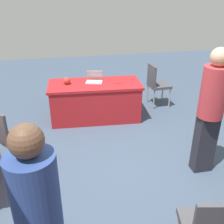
# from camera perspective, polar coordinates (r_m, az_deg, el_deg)

# --- Properties ---
(ground_plane) EXTENTS (14.40, 14.40, 0.00)m
(ground_plane) POSITION_cam_1_polar(r_m,az_deg,el_deg) (3.97, 0.24, -12.42)
(ground_plane) COLOR #3D4C60
(table_foreground) EXTENTS (1.88, 0.96, 0.76)m
(table_foreground) POSITION_cam_1_polar(r_m,az_deg,el_deg) (5.28, -3.72, 2.51)
(table_foreground) COLOR #AD1E23
(table_foreground) RESTS_ON ground
(chair_aisle) EXTENTS (0.46, 0.46, 0.96)m
(chair_aisle) POSITION_cam_1_polar(r_m,az_deg,el_deg) (5.89, 9.81, 6.43)
(chair_aisle) COLOR #9E9993
(chair_aisle) RESTS_ON ground
(chair_back_row) EXTENTS (0.62, 0.62, 0.94)m
(chair_back_row) POSITION_cam_1_polar(r_m,az_deg,el_deg) (4.06, -21.84, -4.51)
(chair_back_row) COLOR #9E9993
(chair_back_row) RESTS_ON ground
(person_presenter) EXTENTS (0.34, 0.34, 1.81)m
(person_presenter) POSITION_cam_1_polar(r_m,az_deg,el_deg) (3.69, 21.04, 1.06)
(person_presenter) COLOR #26262D
(person_presenter) RESTS_ON ground
(person_attendee_browsing) EXTENTS (0.48, 0.48, 1.72)m
(person_attendee_browsing) POSITION_cam_1_polar(r_m,az_deg,el_deg) (2.07, -15.82, -21.48)
(person_attendee_browsing) COLOR #26262D
(person_attendee_browsing) RESTS_ON ground
(laptop_silver) EXTENTS (0.38, 0.37, 0.21)m
(laptop_silver) POSITION_cam_1_polar(r_m,az_deg,el_deg) (5.22, -3.93, 7.12)
(laptop_silver) COLOR silver
(laptop_silver) RESTS_ON table_foreground
(yarn_ball) EXTENTS (0.14, 0.14, 0.14)m
(yarn_ball) POSITION_cam_1_polar(r_m,az_deg,el_deg) (5.13, -9.99, 6.82)
(yarn_ball) COLOR #B2382D
(yarn_ball) RESTS_ON table_foreground
(scissors_red) EXTENTS (0.18, 0.04, 0.01)m
(scissors_red) POSITION_cam_1_polar(r_m,az_deg,el_deg) (5.13, 1.50, 6.41)
(scissors_red) COLOR red
(scissors_red) RESTS_ON table_foreground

